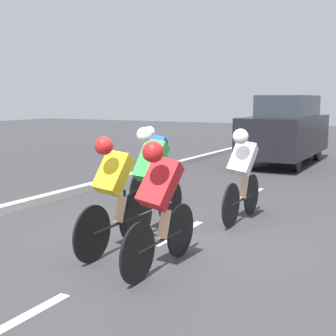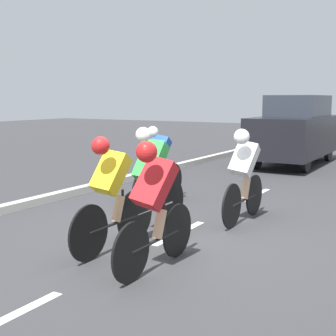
{
  "view_description": "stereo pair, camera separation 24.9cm",
  "coord_description": "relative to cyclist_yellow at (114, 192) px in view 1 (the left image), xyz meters",
  "views": [
    {
      "loc": [
        -3.05,
        5.59,
        1.95
      ],
      "look_at": [
        0.2,
        -0.33,
        0.95
      ],
      "focal_mm": 50.0,
      "sensor_mm": 36.0,
      "label": 1
    },
    {
      "loc": [
        -3.27,
        5.46,
        1.95
      ],
      "look_at": [
        0.2,
        -0.33,
        0.95
      ],
      "focal_mm": 50.0,
      "sensor_mm": 36.0,
      "label": 2
    }
  ],
  "objects": [
    {
      "name": "lane_stripe_near",
      "position": [
        -0.33,
        2.03,
        -0.78
      ],
      "size": [
        0.12,
        1.4,
        0.01
      ],
      "primitive_type": "cube",
      "color": "white",
      "rests_on": "ground"
    },
    {
      "name": "lane_stripe_mid",
      "position": [
        -0.33,
        -1.17,
        -0.78
      ],
      "size": [
        0.12,
        1.4,
        0.01
      ],
      "primitive_type": "cube",
      "color": "white",
      "rests_on": "ground"
    },
    {
      "name": "cyclist_white",
      "position": [
        -0.9,
        -2.2,
        0.01
      ],
      "size": [
        0.39,
        1.64,
        1.51
      ],
      "color": "black",
      "rests_on": "ground"
    },
    {
      "name": "lane_stripe_far",
      "position": [
        -0.33,
        -4.37,
        -0.78
      ],
      "size": [
        0.12,
        1.4,
        0.01
      ],
      "primitive_type": "cube",
      "color": "white",
      "rests_on": "ground"
    },
    {
      "name": "cyclist_yellow",
      "position": [
        0.0,
        0.0,
        0.0
      ],
      "size": [
        0.37,
        1.73,
        1.51
      ],
      "color": "black",
      "rests_on": "ground"
    },
    {
      "name": "cyclist_red",
      "position": [
        -0.84,
        0.31,
        0.02
      ],
      "size": [
        0.41,
        1.66,
        1.52
      ],
      "color": "black",
      "rests_on": "ground"
    },
    {
      "name": "curb",
      "position": [
        2.87,
        -1.17,
        -0.72
      ],
      "size": [
        0.2,
        28.0,
        0.14
      ],
      "primitive_type": "cube",
      "color": "beige",
      "rests_on": "ground"
    },
    {
      "name": "ground_plane",
      "position": [
        -0.33,
        -0.85,
        -0.79
      ],
      "size": [
        60.0,
        60.0,
        0.0
      ],
      "primitive_type": "plane",
      "color": "#38383A"
    },
    {
      "name": "support_car",
      "position": [
        0.25,
        -9.22,
        0.25
      ],
      "size": [
        1.7,
        4.38,
        2.05
      ],
      "color": "black",
      "rests_on": "ground"
    },
    {
      "name": "cyclist_blue",
      "position": [
        0.96,
        -2.64,
        -0.03
      ],
      "size": [
        0.39,
        1.72,
        1.47
      ],
      "color": "black",
      "rests_on": "ground"
    },
    {
      "name": "cyclist_green",
      "position": [
        0.01,
        -0.95,
        0.02
      ],
      "size": [
        0.36,
        1.74,
        1.57
      ],
      "color": "black",
      "rests_on": "ground"
    }
  ]
}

